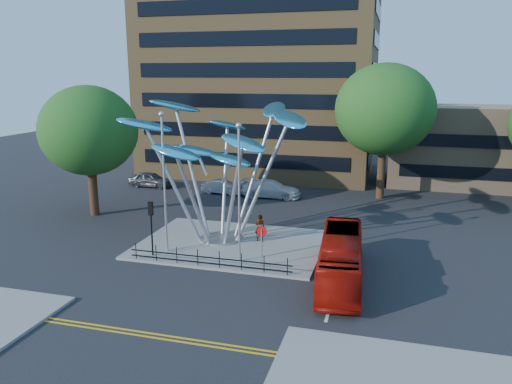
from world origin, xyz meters
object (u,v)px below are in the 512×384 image
(parked_car_right, at_px, (271,189))
(leaf_sculpture, at_px, (218,141))
(street_lamp_left, at_px, (164,170))
(street_lamp_right, at_px, (239,181))
(red_bus, at_px, (341,259))
(pedestrian, at_px, (260,228))
(tree_left, at_px, (89,131))
(tree_right, at_px, (385,110))
(parked_car_left, at_px, (151,179))
(no_entry_sign_island, at_px, (262,239))
(traffic_light_island, at_px, (151,217))
(parked_car_mid, at_px, (223,187))

(parked_car_right, bearing_deg, leaf_sculpture, 178.88)
(street_lamp_left, bearing_deg, leaf_sculpture, 52.60)
(street_lamp_right, distance_m, red_bus, 7.25)
(pedestrian, bearing_deg, tree_left, -18.70)
(tree_right, xyz_separation_m, street_lamp_right, (-7.50, -19.00, -2.94))
(tree_left, relative_size, street_lamp_left, 1.17)
(street_lamp_right, xyz_separation_m, parked_car_left, (-14.92, 17.51, -4.34))
(tree_right, distance_m, parked_car_right, 12.33)
(street_lamp_right, relative_size, no_entry_sign_island, 3.39)
(tree_right, xyz_separation_m, tree_left, (-22.00, -12.00, -1.24))
(tree_left, relative_size, parked_car_right, 1.88)
(traffic_light_island, bearing_deg, tree_left, 140.19)
(leaf_sculpture, height_order, no_entry_sign_island, leaf_sculpture)
(street_lamp_right, bearing_deg, red_bus, -8.85)
(street_lamp_left, height_order, no_entry_sign_island, street_lamp_left)
(traffic_light_island, distance_m, parked_car_right, 17.46)
(street_lamp_left, relative_size, pedestrian, 4.72)
(street_lamp_left, relative_size, traffic_light_island, 2.57)
(tree_left, bearing_deg, leaf_sculpture, -15.55)
(tree_right, xyz_separation_m, street_lamp_left, (-12.50, -18.50, -2.68))
(red_bus, bearing_deg, no_entry_sign_island, 169.83)
(leaf_sculpture, bearing_deg, red_bus, -28.11)
(tree_left, bearing_deg, street_lamp_left, -34.38)
(tree_right, height_order, pedestrian, tree_right)
(red_bus, height_order, parked_car_right, red_bus)
(red_bus, relative_size, parked_car_left, 2.08)
(tree_left, xyz_separation_m, street_lamp_right, (14.50, -7.00, -1.70))
(red_bus, xyz_separation_m, pedestrian, (-5.90, 4.84, -0.21))
(leaf_sculpture, bearing_deg, no_entry_sign_island, -45.67)
(leaf_sculpture, relative_size, red_bus, 1.37)
(street_lamp_left, bearing_deg, street_lamp_right, -5.71)
(tree_left, relative_size, parked_car_left, 2.32)
(leaf_sculpture, relative_size, street_lamp_right, 1.53)
(pedestrian, distance_m, parked_car_left, 20.35)
(street_lamp_right, bearing_deg, street_lamp_left, 174.29)
(traffic_light_island, relative_size, parked_car_mid, 0.87)
(no_entry_sign_island, distance_m, parked_car_right, 17.45)
(no_entry_sign_island, distance_m, red_bus, 4.65)
(tree_left, height_order, street_lamp_left, tree_left)
(street_lamp_right, distance_m, no_entry_sign_island, 3.64)
(leaf_sculpture, distance_m, pedestrian, 6.42)
(tree_right, relative_size, street_lamp_left, 1.38)
(tree_left, bearing_deg, street_lamp_right, -25.77)
(red_bus, distance_m, parked_car_mid, 21.94)
(traffic_light_island, distance_m, parked_car_left, 20.41)
(parked_car_mid, bearing_deg, red_bus, -138.76)
(street_lamp_left, relative_size, parked_car_right, 1.60)
(tree_left, xyz_separation_m, parked_car_mid, (7.56, 9.68, -6.14))
(street_lamp_left, height_order, parked_car_right, street_lamp_left)
(street_lamp_left, height_order, red_bus, street_lamp_left)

